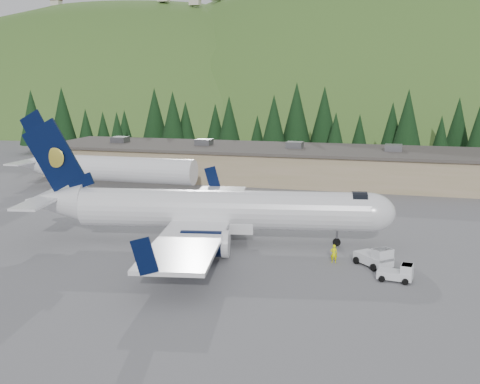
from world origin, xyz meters
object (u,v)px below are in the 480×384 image
(baggage_tug_a, at_px, (398,273))
(ramp_worker, at_px, (334,254))
(airliner, at_px, (213,211))
(baggage_tug_b, at_px, (376,258))
(second_airliner, at_px, (102,168))
(terminal_building, at_px, (263,163))

(baggage_tug_a, distance_m, ramp_worker, 6.54)
(airliner, bearing_deg, ramp_worker, -25.35)
(baggage_tug_b, bearing_deg, second_airliner, -166.50)
(airliner, bearing_deg, terminal_building, 85.82)
(second_airliner, height_order, baggage_tug_b, second_airliner)
(airliner, height_order, baggage_tug_a, airliner)
(baggage_tug_b, relative_size, terminal_building, 0.05)
(baggage_tug_b, distance_m, terminal_building, 46.23)
(baggage_tug_a, bearing_deg, airliner, 166.05)
(airliner, relative_size, baggage_tug_a, 12.75)
(second_airliner, relative_size, terminal_building, 0.39)
(airliner, height_order, second_airliner, airliner)
(terminal_building, height_order, ramp_worker, terminal_building)
(second_airliner, distance_m, ramp_worker, 44.28)
(baggage_tug_b, distance_m, ramp_worker, 3.61)
(terminal_building, bearing_deg, second_airliner, -141.22)
(second_airliner, xyz_separation_m, terminal_building, (19.91, 16.00, -0.70))
(second_airliner, height_order, terminal_building, second_airliner)
(baggage_tug_b, relative_size, ramp_worker, 2.19)
(terminal_building, bearing_deg, baggage_tug_b, -64.63)
(baggage_tug_b, height_order, ramp_worker, baggage_tug_b)
(baggage_tug_a, relative_size, terminal_building, 0.04)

